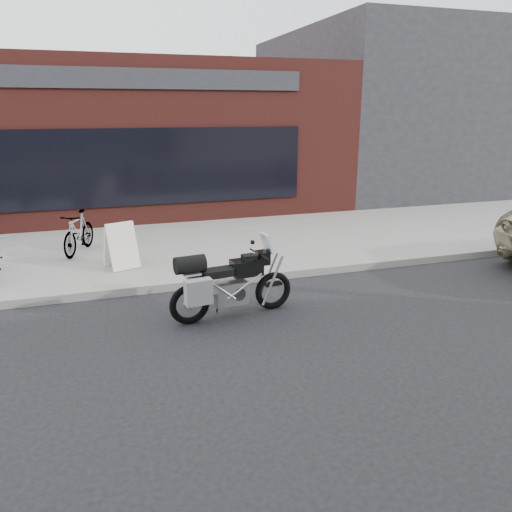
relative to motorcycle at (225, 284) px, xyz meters
name	(u,v)px	position (x,y,z in m)	size (l,w,h in m)	color
ground	(350,393)	(0.82, -2.56, -0.56)	(120.00, 120.00, 0.00)	black
near_sidewalk	(212,241)	(0.82, 4.44, -0.49)	(44.00, 6.00, 0.15)	gray
storefront	(109,136)	(-1.18, 11.42, 1.69)	(14.00, 10.07, 4.50)	maroon
neighbour_building	(408,113)	(10.82, 11.44, 2.44)	(10.00, 10.00, 6.00)	#252529
motorcycle	(225,284)	(0.00, 0.00, 0.00)	(2.06, 0.82, 1.30)	black
bicycle_rear	(79,232)	(-2.21, 4.07, 0.04)	(0.43, 1.51, 0.91)	gray
sandwich_sign	(121,245)	(-1.41, 2.73, 0.04)	(0.70, 0.68, 0.90)	white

